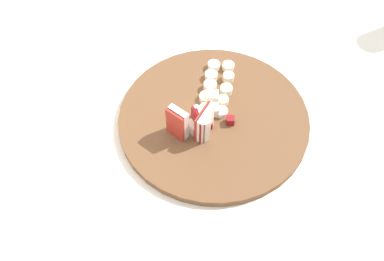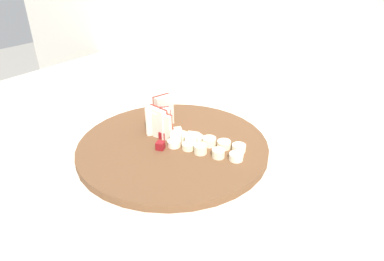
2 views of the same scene
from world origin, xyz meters
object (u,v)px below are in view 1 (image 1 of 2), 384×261
(cutting_board, at_px, (214,119))
(apple_dice_pile, at_px, (208,113))
(apple_wedge_fan, at_px, (197,123))
(banana_slice_rows, at_px, (217,88))

(cutting_board, relative_size, apple_dice_pile, 3.38)
(apple_wedge_fan, xyz_separation_m, apple_dice_pile, (0.04, -0.01, -0.02))
(apple_wedge_fan, bearing_deg, cutting_board, -22.15)
(cutting_board, xyz_separation_m, banana_slice_rows, (0.06, 0.01, 0.01))
(cutting_board, distance_m, apple_dice_pile, 0.02)
(apple_wedge_fan, distance_m, banana_slice_rows, 0.11)
(cutting_board, height_order, banana_slice_rows, banana_slice_rows)
(apple_dice_pile, bearing_deg, apple_wedge_fan, 169.76)
(cutting_board, bearing_deg, banana_slice_rows, 12.63)
(apple_dice_pile, height_order, banana_slice_rows, apple_dice_pile)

